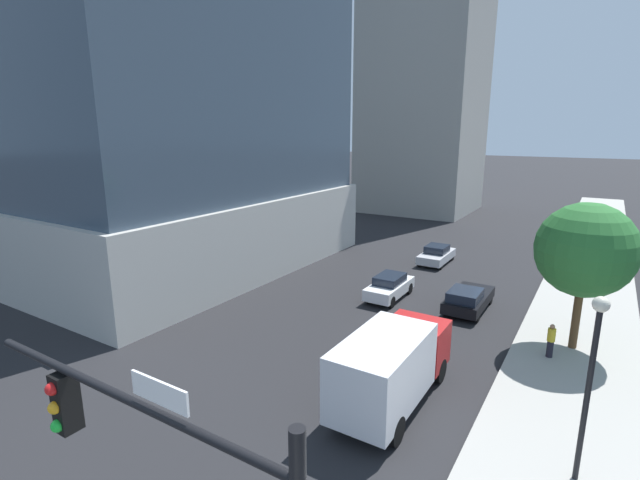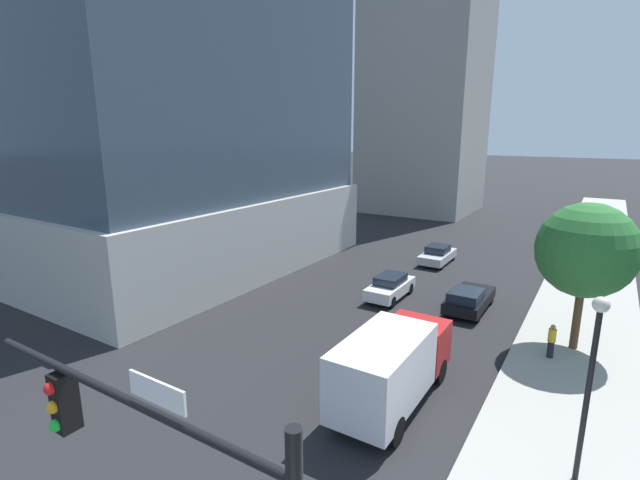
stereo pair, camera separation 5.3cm
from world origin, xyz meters
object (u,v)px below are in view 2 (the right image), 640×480
car_white (390,287)px  car_black (469,299)px  street_tree (586,250)px  box_truck (392,364)px  construction_building (427,52)px  street_lamp (592,364)px  pedestrian_yellow_shirt (551,341)px  car_silver (437,255)px

car_white → car_black: car_white is taller
car_white → street_tree: bearing=-10.3°
street_tree → box_truck: bearing=-122.3°
construction_building → street_lamp: 50.98m
street_tree → car_white: street_tree is taller
street_lamp → car_white: size_ratio=1.37×
street_tree → pedestrian_yellow_shirt: size_ratio=4.39×
car_white → box_truck: bearing=-66.2°
construction_building → box_truck: construction_building is taller
construction_building → car_black: size_ratio=9.46×
construction_building → box_truck: (14.71, -43.05, -17.68)m
box_truck → pedestrian_yellow_shirt: 8.54m
street_tree → car_silver: (-10.17, 10.95, -4.21)m
street_tree → car_black: 7.29m
car_black → pedestrian_yellow_shirt: bearing=-40.1°
construction_building → street_tree: 42.39m
street_tree → car_white: size_ratio=1.67×
car_black → street_lamp: bearing=-62.2°
street_lamp → car_white: bearing=133.8°
street_lamp → car_black: 13.73m
street_tree → pedestrian_yellow_shirt: street_tree is taller
street_lamp → pedestrian_yellow_shirt: (-1.53, 7.87, -2.94)m
car_silver → pedestrian_yellow_shirt: size_ratio=2.68×
car_black → car_silver: bearing=118.4°
construction_building → pedestrian_yellow_shirt: size_ratio=27.47×
street_tree → car_silver: bearing=132.9°
car_white → box_truck: box_truck is taller
street_lamp → construction_building: bearing=115.5°
car_white → pedestrian_yellow_shirt: size_ratio=2.63×
construction_building → box_truck: size_ratio=6.45×
construction_building → car_silver: construction_building is taller
street_tree → box_truck: size_ratio=1.03×
car_black → box_truck: (-0.00, -11.05, 0.97)m
construction_building → car_black: 39.85m
construction_building → car_white: 38.77m
street_lamp → car_silver: bearing=118.0°
car_white → pedestrian_yellow_shirt: pedestrian_yellow_shirt is taller
street_lamp → car_white: (-10.88, 11.34, -3.13)m
street_lamp → car_silver: size_ratio=1.35×
car_white → pedestrian_yellow_shirt: 9.97m
street_lamp → box_truck: 6.64m
street_tree → car_silver: 15.53m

